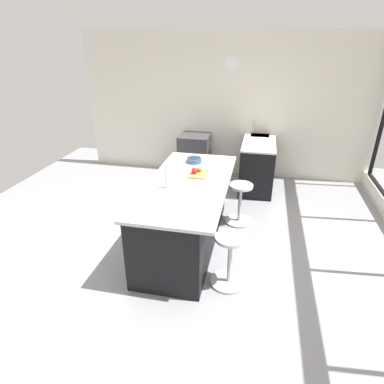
% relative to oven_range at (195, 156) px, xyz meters
% --- Properties ---
extents(ground_plane, '(7.79, 7.79, 0.00)m').
position_rel_oven_range_xyz_m(ground_plane, '(2.65, 0.53, -0.43)').
color(ground_plane, gray).
extents(interior_partition_left, '(0.15, 5.77, 2.80)m').
position_rel_oven_range_xyz_m(interior_partition_left, '(-0.35, 0.53, 0.96)').
color(interior_partition_left, silver).
rests_on(interior_partition_left, ground_plane).
extents(sink_cabinet, '(1.88, 0.60, 1.18)m').
position_rel_oven_range_xyz_m(sink_cabinet, '(-0.00, 1.29, 0.02)').
color(sink_cabinet, black).
rests_on(sink_cabinet, ground_plane).
extents(oven_range, '(0.60, 0.61, 0.87)m').
position_rel_oven_range_xyz_m(oven_range, '(0.00, 0.00, 0.00)').
color(oven_range, '#38383D').
rests_on(oven_range, ground_plane).
extents(kitchen_island, '(2.29, 1.04, 0.93)m').
position_rel_oven_range_xyz_m(kitchen_island, '(2.48, 0.38, 0.04)').
color(kitchen_island, black).
rests_on(kitchen_island, ground_plane).
extents(stool_by_window, '(0.44, 0.44, 0.64)m').
position_rel_oven_range_xyz_m(stool_by_window, '(1.76, 1.08, -0.13)').
color(stool_by_window, '#B7B7BC').
rests_on(stool_by_window, ground_plane).
extents(stool_middle, '(0.44, 0.44, 0.64)m').
position_rel_oven_range_xyz_m(stool_middle, '(3.21, 1.08, -0.13)').
color(stool_middle, '#B7B7BC').
rests_on(stool_middle, ground_plane).
extents(cutting_board, '(0.36, 0.24, 0.02)m').
position_rel_oven_range_xyz_m(cutting_board, '(2.20, 0.51, 0.51)').
color(cutting_board, olive).
rests_on(cutting_board, kitchen_island).
extents(apple_green, '(0.07, 0.07, 0.07)m').
position_rel_oven_range_xyz_m(apple_green, '(2.14, 0.51, 0.56)').
color(apple_green, '#609E2D').
rests_on(apple_green, cutting_board).
extents(apple_red, '(0.08, 0.08, 0.08)m').
position_rel_oven_range_xyz_m(apple_red, '(2.22, 0.46, 0.56)').
color(apple_red, red).
rests_on(apple_red, cutting_board).
extents(water_bottle, '(0.06, 0.06, 0.31)m').
position_rel_oven_range_xyz_m(water_bottle, '(2.71, 0.22, 0.62)').
color(water_bottle, silver).
rests_on(water_bottle, kitchen_island).
extents(fruit_bowl, '(0.23, 0.23, 0.07)m').
position_rel_oven_range_xyz_m(fruit_bowl, '(1.74, 0.35, 0.54)').
color(fruit_bowl, '#334C6B').
rests_on(fruit_bowl, kitchen_island).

